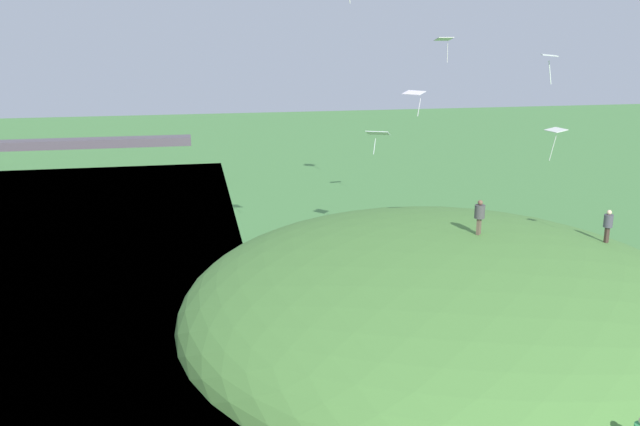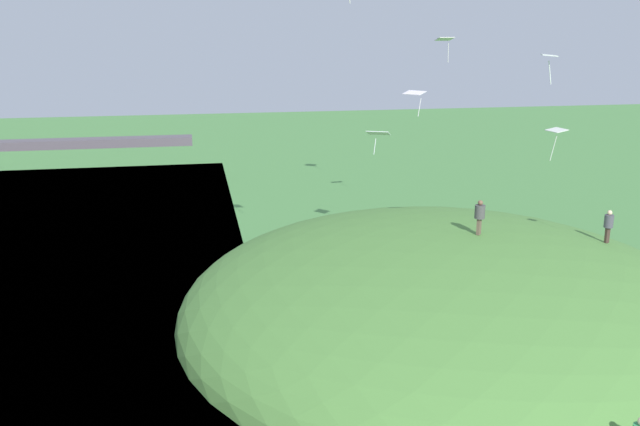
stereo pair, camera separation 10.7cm
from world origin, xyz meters
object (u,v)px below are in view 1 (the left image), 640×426
person_on_hilltop (480,213)px  kite_0 (550,57)px  kite_2 (378,134)px  kite_8 (444,40)px  kite_9 (414,93)px  person_near_shore (608,222)px  kite_10 (556,131)px  mooring_post (285,384)px

person_on_hilltop → kite_0: kite_0 is taller
kite_2 → kite_8: kite_8 is taller
person_on_hilltop → kite_9: kite_9 is taller
person_near_shore → kite_2: 11.77m
person_on_hilltop → kite_2: bearing=73.5°
kite_2 → person_near_shore: bearing=-30.7°
person_near_shore → kite_9: (-7.62, 6.21, 5.53)m
kite_0 → kite_10: kite_0 is taller
kite_2 → mooring_post: size_ratio=1.67×
kite_10 → kite_8: bearing=114.4°
kite_0 → kite_8: (1.75, 15.64, 0.32)m
mooring_post → person_near_shore: bearing=19.1°
kite_2 → mooring_post: kite_2 is taller
person_near_shore → kite_2: (-9.64, 5.73, 3.60)m
kite_9 → mooring_post: size_ratio=1.54×
kite_9 → kite_10: size_ratio=0.76×
kite_9 → person_on_hilltop: bearing=-79.5°
person_on_hilltop → mooring_post: size_ratio=1.95×
person_on_hilltop → mooring_post: (-9.62, -5.52, -4.45)m
person_near_shore → kite_10: kite_10 is taller
person_near_shore → kite_0: 10.29m
person_on_hilltop → kite_9: (-1.16, 6.25, 4.75)m
person_near_shore → kite_10: bearing=75.9°
kite_0 → kite_2: (-3.94, 9.37, -4.16)m
kite_10 → kite_2: bearing=172.1°
kite_0 → kite_9: (-1.92, 9.86, -2.23)m
kite_8 → kite_9: 7.31m
person_near_shore → kite_9: bearing=120.0°
person_near_shore → mooring_post: 17.40m
person_on_hilltop → kite_0: size_ratio=1.42×
person_on_hilltop → kite_9: 7.94m
kite_2 → person_on_hilltop: bearing=-61.1°
person_on_hilltop → mooring_post: person_on_hilltop is taller
kite_2 → kite_9: bearing=13.6°
kite_0 → person_on_hilltop: bearing=101.9°
person_on_hilltop → kite_9: bearing=55.1°
kite_9 → person_near_shore: bearing=-39.2°
kite_10 → kite_0: bearing=-122.5°
kite_2 → kite_9: size_ratio=1.08×
person_near_shore → kite_9: 11.28m
person_near_shore → kite_0: (-5.70, -3.64, 7.76)m
kite_0 → mooring_post: bearing=-169.6°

